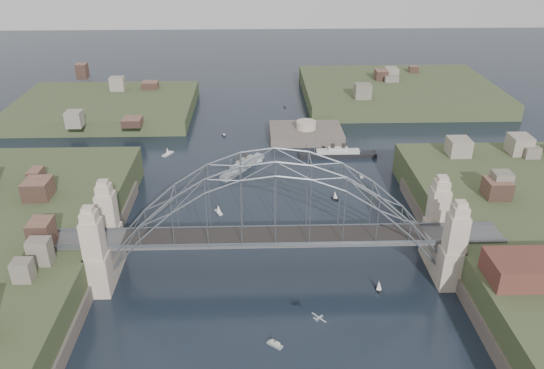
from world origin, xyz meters
The scene contains 20 objects.
ground centered at (0.00, 0.00, 0.00)m, with size 500.00×500.00×0.00m, color black.
bridge centered at (0.00, 0.00, 12.32)m, with size 84.00×13.80×24.60m.
headland_nw centered at (-55.00, 95.00, 0.50)m, with size 60.00×45.00×9.00m, color #364224.
headland_ne centered at (50.00, 110.00, 0.75)m, with size 70.00×55.00×9.50m, color #364224.
fort_island centered at (12.00, 70.00, -0.34)m, with size 22.00×16.00×9.40m.
naval_cruiser_near centered at (-6.95, 47.84, 0.84)m, with size 11.82×16.59×5.44m.
naval_cruiser_far centered at (-26.96, 92.89, 0.79)m, with size 3.81×15.22×5.09m.
ocean_liner centered at (19.74, 55.14, 0.83)m, with size 21.89×3.05×5.37m.
aeroplane centered at (5.95, -19.78, 5.73)m, with size 2.09×2.44×0.43m.
small_boat_a centered at (-12.08, 23.78, 0.79)m, with size 2.07×2.90×2.38m.
small_boat_b centered at (15.52, 29.66, 0.97)m, with size 1.75×1.77×2.38m.
small_boat_c centered at (-0.70, -19.38, 0.28)m, with size 2.62×2.30×1.43m.
small_boat_d centered at (24.07, 42.13, 0.15)m, with size 0.82×2.26×0.45m.
small_boat_e centered at (-28.61, 58.27, 0.61)m, with size 3.07×4.11×2.38m.
small_boat_f centered at (-2.48, 52.42, 0.29)m, with size 1.74×1.57×1.43m.
small_boat_h centered at (-13.30, 72.44, 0.29)m, with size 1.25×1.98×1.43m.
small_boat_i centered at (31.77, 17.57, 0.15)m, with size 2.39×2.13×0.45m.
small_boat_k centered at (7.10, 99.78, 0.15)m, with size 0.77×1.82×0.45m.
small_boat_l centered at (-38.61, 35.98, 0.15)m, with size 1.49×3.05×0.45m.
small_boat_m centered at (18.67, -5.79, 0.93)m, with size 1.24×2.14×2.38m.
Camera 1 is at (-3.16, -84.56, 61.01)m, focal length 35.65 mm.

